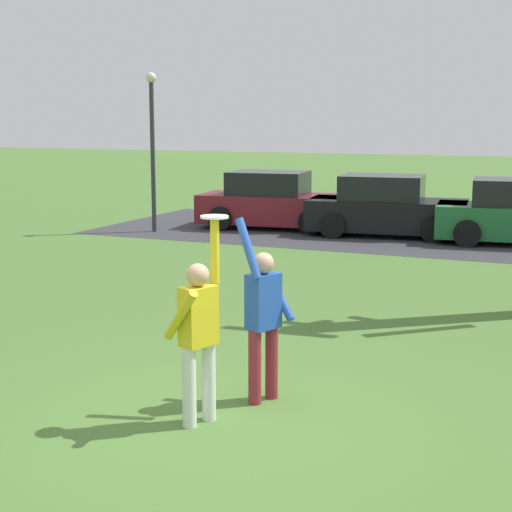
{
  "coord_description": "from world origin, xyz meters",
  "views": [
    {
      "loc": [
        3.35,
        -6.95,
        3.06
      ],
      "look_at": [
        -0.03,
        0.83,
        1.57
      ],
      "focal_mm": 55.31,
      "sensor_mm": 36.0,
      "label": 1
    }
  ],
  "objects_px": {
    "parked_car_black": "(386,208)",
    "lamppost_by_lot": "(152,136)",
    "person_defender": "(263,314)",
    "parked_car_maroon": "(272,202)",
    "person_catcher": "(198,329)",
    "frisbee_disc": "(214,217)"
  },
  "relations": [
    {
      "from": "parked_car_black",
      "to": "lamppost_by_lot",
      "type": "distance_m",
      "value": 6.51
    },
    {
      "from": "person_defender",
      "to": "parked_car_black",
      "type": "bearing_deg",
      "value": -149.69
    },
    {
      "from": "parked_car_maroon",
      "to": "parked_car_black",
      "type": "height_order",
      "value": "same"
    },
    {
      "from": "person_catcher",
      "to": "frisbee_disc",
      "type": "distance_m",
      "value": 1.13
    },
    {
      "from": "parked_car_maroon",
      "to": "parked_car_black",
      "type": "relative_size",
      "value": 1.0
    },
    {
      "from": "person_catcher",
      "to": "parked_car_black",
      "type": "bearing_deg",
      "value": 28.37
    },
    {
      "from": "person_catcher",
      "to": "parked_car_maroon",
      "type": "height_order",
      "value": "person_catcher"
    },
    {
      "from": "parked_car_maroon",
      "to": "lamppost_by_lot",
      "type": "distance_m",
      "value": 3.8
    },
    {
      "from": "parked_car_maroon",
      "to": "parked_car_black",
      "type": "bearing_deg",
      "value": -9.27
    },
    {
      "from": "person_defender",
      "to": "person_catcher",
      "type": "bearing_deg",
      "value": -0.0
    },
    {
      "from": "person_catcher",
      "to": "parked_car_maroon",
      "type": "bearing_deg",
      "value": 41.33
    },
    {
      "from": "person_catcher",
      "to": "parked_car_black",
      "type": "relative_size",
      "value": 0.49
    },
    {
      "from": "parked_car_black",
      "to": "person_defender",
      "type": "bearing_deg",
      "value": -88.4
    },
    {
      "from": "person_defender",
      "to": "parked_car_black",
      "type": "distance_m",
      "value": 12.83
    },
    {
      "from": "person_catcher",
      "to": "lamppost_by_lot",
      "type": "bearing_deg",
      "value": 54.54
    },
    {
      "from": "parked_car_maroon",
      "to": "lamppost_by_lot",
      "type": "relative_size",
      "value": 1.01
    },
    {
      "from": "person_catcher",
      "to": "parked_car_maroon",
      "type": "distance_m",
      "value": 14.51
    },
    {
      "from": "person_catcher",
      "to": "lamppost_by_lot",
      "type": "distance_m",
      "value": 14.0
    },
    {
      "from": "person_defender",
      "to": "lamppost_by_lot",
      "type": "xyz_separation_m",
      "value": [
        -7.84,
        10.87,
        1.6
      ]
    },
    {
      "from": "person_catcher",
      "to": "person_defender",
      "type": "bearing_deg",
      "value": 0.0
    },
    {
      "from": "parked_car_black",
      "to": "frisbee_disc",
      "type": "bearing_deg",
      "value": -89.89
    },
    {
      "from": "person_defender",
      "to": "parked_car_maroon",
      "type": "distance_m",
      "value": 13.83
    }
  ]
}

